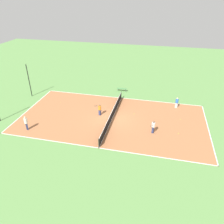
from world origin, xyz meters
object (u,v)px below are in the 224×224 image
(player_near_white, at_px, (153,126))
(tennis_ball_right_alley, at_px, (61,102))
(tennis_net, at_px, (112,115))
(player_near_blue, at_px, (177,102))
(player_far_white, at_px, (26,122))
(player_center_orange, at_px, (100,109))
(fence_post_back_right, at_px, (29,81))
(bench, at_px, (122,89))
(tennis_ball_midcourt, at_px, (180,119))
(tennis_ball_near_net, at_px, (134,114))
(tennis_ball_left_sideline, at_px, (179,134))

(player_near_white, xyz_separation_m, tennis_ball_right_alley, (4.50, 12.91, -0.84))
(tennis_net, height_order, player_near_blue, player_near_blue)
(player_near_white, relative_size, player_far_white, 0.92)
(player_near_blue, bearing_deg, player_center_orange, 177.50)
(fence_post_back_right, bearing_deg, bench, -69.70)
(player_near_blue, distance_m, player_center_orange, 10.19)
(player_far_white, bearing_deg, player_center_orange, 84.73)
(fence_post_back_right, bearing_deg, player_near_blue, -87.06)
(tennis_ball_right_alley, bearing_deg, bench, -53.19)
(player_far_white, bearing_deg, player_near_white, 60.18)
(tennis_ball_right_alley, bearing_deg, player_near_white, -109.21)
(tennis_ball_midcourt, bearing_deg, fence_post_back_right, 84.79)
(bench, height_order, tennis_ball_near_net, bench)
(tennis_ball_left_sideline, distance_m, tennis_ball_right_alley, 16.20)
(tennis_net, xyz_separation_m, tennis_ball_near_net, (1.67, -2.49, -0.49))
(tennis_net, xyz_separation_m, tennis_ball_left_sideline, (-1.52, -7.78, -0.49))
(player_near_blue, bearing_deg, fence_post_back_right, 156.29)
(player_far_white, xyz_separation_m, tennis_ball_left_sideline, (2.96, -16.45, -0.92))
(player_near_white, height_order, player_far_white, player_far_white)
(fence_post_back_right, bearing_deg, player_far_white, -152.19)
(player_near_white, bearing_deg, player_near_blue, 171.87)
(bench, relative_size, player_center_orange, 0.98)
(bench, distance_m, player_near_blue, 8.77)
(tennis_ball_near_net, xyz_separation_m, tennis_ball_right_alley, (0.87, 10.38, 0.00))
(tennis_net, bearing_deg, player_far_white, 117.33)
(player_center_orange, bearing_deg, tennis_ball_near_net, -144.02)
(player_far_white, relative_size, tennis_ball_midcourt, 24.67)
(player_far_white, height_order, tennis_ball_near_net, player_far_white)
(player_near_blue, height_order, player_near_white, player_near_white)
(player_far_white, xyz_separation_m, fence_post_back_right, (8.02, 4.23, 1.39))
(player_far_white, bearing_deg, tennis_ball_midcourt, 69.75)
(player_center_orange, relative_size, tennis_ball_right_alley, 22.31)
(player_near_white, xyz_separation_m, fence_post_back_right, (5.50, 17.91, 1.48))
(tennis_ball_left_sideline, relative_size, fence_post_back_right, 0.01)
(player_far_white, height_order, tennis_ball_midcourt, player_far_white)
(bench, relative_size, player_far_white, 0.88)
(player_near_white, xyz_separation_m, player_center_orange, (2.39, 6.67, -0.01))
(tennis_ball_near_net, height_order, fence_post_back_right, fence_post_back_right)
(tennis_net, distance_m, tennis_ball_near_net, 3.03)
(tennis_ball_right_alley, height_order, fence_post_back_right, fence_post_back_right)
(player_far_white, height_order, fence_post_back_right, fence_post_back_right)
(player_near_blue, bearing_deg, player_near_white, -138.49)
(bench, height_order, tennis_ball_midcourt, bench)
(tennis_net, distance_m, player_center_orange, 1.75)
(tennis_ball_left_sideline, bearing_deg, player_center_orange, 78.36)
(fence_post_back_right, bearing_deg, player_near_white, -107.07)
(player_near_white, distance_m, fence_post_back_right, 18.79)
(tennis_ball_midcourt, height_order, fence_post_back_right, fence_post_back_right)
(tennis_ball_right_alley, distance_m, fence_post_back_right, 5.61)
(tennis_net, xyz_separation_m, tennis_ball_midcourt, (1.62, -8.09, -0.49))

